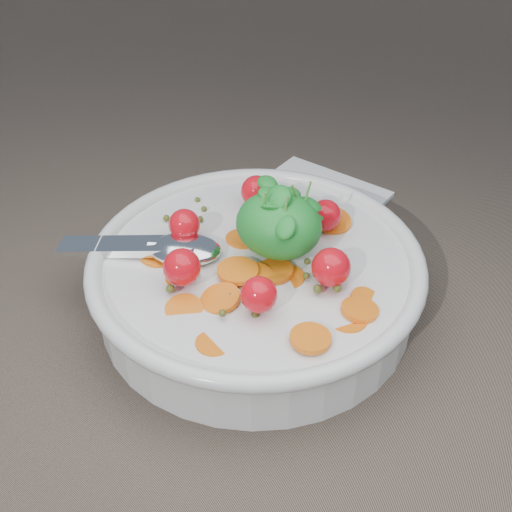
% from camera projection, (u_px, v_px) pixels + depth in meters
% --- Properties ---
extents(ground, '(6.00, 6.00, 0.00)m').
position_uv_depth(ground, '(271.00, 296.00, 0.64)').
color(ground, brown).
rests_on(ground, ground).
extents(bowl, '(0.34, 0.31, 0.14)m').
position_uv_depth(bowl, '(256.00, 276.00, 0.60)').
color(bowl, silver).
rests_on(bowl, ground).
extents(napkin, '(0.17, 0.16, 0.01)m').
position_uv_depth(napkin, '(314.00, 198.00, 0.77)').
color(napkin, white).
rests_on(napkin, ground).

